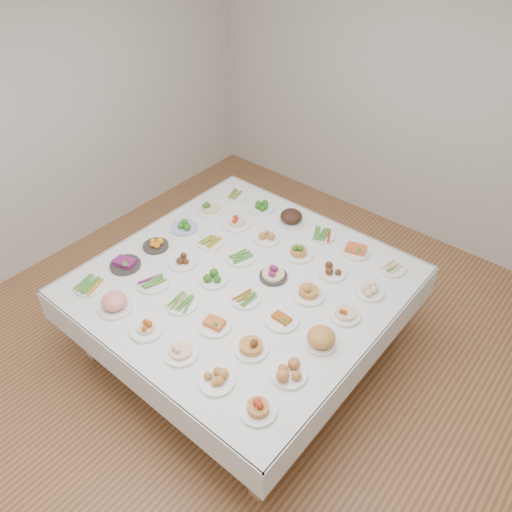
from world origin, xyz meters
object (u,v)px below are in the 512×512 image
Objects in this scene: dish_18 at (184,225)px; dish_35 at (391,268)px; dish_0 at (89,285)px; display_table at (243,286)px.

dish_18 is 1.72m from dish_35.
dish_18 reaches higher than dish_0.
display_table is 1.14m from dish_35.
display_table is 9.57× the size of dish_18.
dish_0 is at bearing -135.03° from dish_35.
dish_18 reaches higher than display_table.
dish_0 is at bearing -90.65° from dish_18.
dish_18 is (-0.79, 0.15, 0.11)m from display_table.
display_table is at bearing -134.68° from dish_35.
dish_35 is (0.80, 0.81, 0.09)m from display_table.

